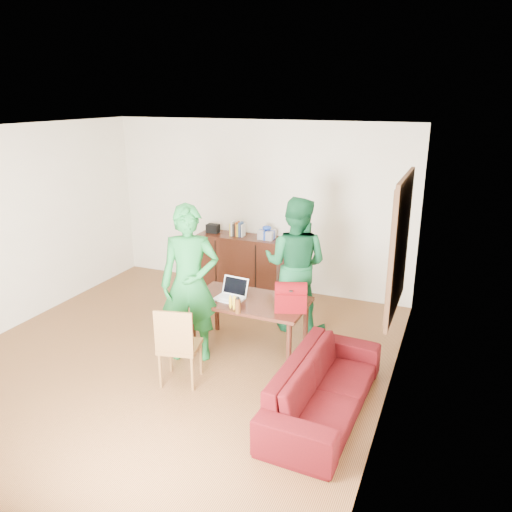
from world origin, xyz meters
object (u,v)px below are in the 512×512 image
at_px(person_far, 295,264).
at_px(bottle, 238,305).
at_px(person_near, 190,284).
at_px(laptop, 229,296).
at_px(chair, 180,360).
at_px(table, 250,306).
at_px(red_bag, 291,299).
at_px(sofa, 324,386).

relative_size(person_far, bottle, 9.16).
bearing_deg(person_near, laptop, 24.17).
bearing_deg(chair, person_near, 93.21).
relative_size(laptop, bottle, 1.85).
bearing_deg(chair, table, 54.49).
distance_m(chair, bottle, 0.88).
height_order(person_far, red_bag, person_far).
bearing_deg(red_bag, person_far, 85.79).
bearing_deg(sofa, red_bag, 40.63).
bearing_deg(sofa, person_near, 77.43).
xyz_separation_m(person_far, laptop, (-0.56, -0.89, -0.20)).
height_order(person_far, laptop, person_far).
relative_size(chair, sofa, 0.48).
xyz_separation_m(bottle, sofa, (1.17, -0.50, -0.48)).
relative_size(person_far, red_bag, 4.96).
height_order(table, person_far, person_far).
bearing_deg(table, person_near, -142.22).
bearing_deg(person_near, red_bag, -5.35).
bearing_deg(sofa, bottle, 69.20).
xyz_separation_m(table, bottle, (0.03, -0.41, 0.18)).
relative_size(laptop, red_bag, 1.00).
height_order(laptop, red_bag, red_bag).
height_order(person_near, person_far, person_near).
xyz_separation_m(person_near, bottle, (0.60, 0.03, -0.18)).
distance_m(person_far, laptop, 1.07).
height_order(table, person_near, person_near).
height_order(person_near, sofa, person_near).
bearing_deg(laptop, bottle, -44.57).
xyz_separation_m(red_bag, sofa, (0.64, -0.81, -0.52)).
height_order(chair, bottle, chair).
xyz_separation_m(laptop, red_bag, (0.80, -0.01, 0.09)).
bearing_deg(chair, sofa, -10.09).
bearing_deg(bottle, table, 93.91).
bearing_deg(person_far, chair, 68.57).
relative_size(table, bottle, 7.14).
bearing_deg(table, person_far, 68.76).
distance_m(chair, person_far, 2.04).
height_order(chair, red_bag, red_bag).
distance_m(table, person_near, 0.81).
xyz_separation_m(person_far, red_bag, (0.24, -0.90, -0.11)).
relative_size(chair, red_bag, 2.51).
relative_size(person_far, laptop, 4.96).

